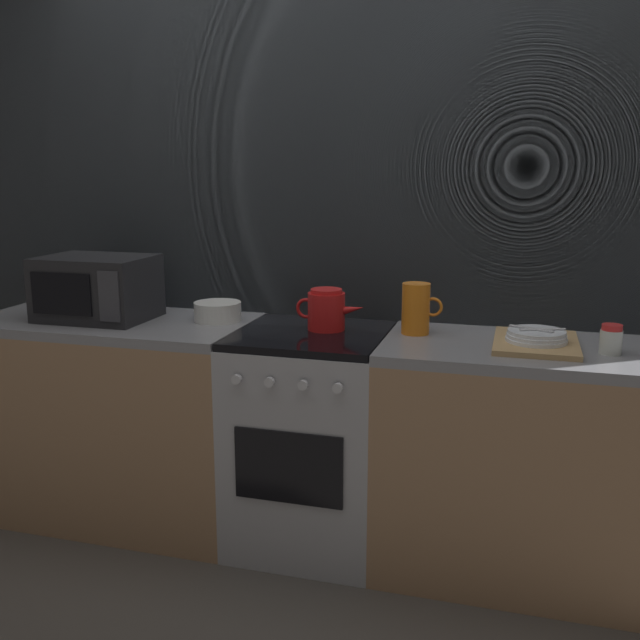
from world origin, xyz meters
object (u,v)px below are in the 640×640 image
stove_unit (312,438)px  spice_jar (611,340)px  microwave (97,288)px  kettle (327,310)px  dish_pile (536,340)px  mixing_bowl (218,311)px  pitcher (416,309)px

stove_unit → spice_jar: size_ratio=8.57×
microwave → kettle: bearing=3.9°
kettle → dish_pile: (0.81, -0.05, -0.06)m
microwave → dish_pile: 1.81m
mixing_bowl → spice_jar: spice_jar is taller
kettle → dish_pile: bearing=-3.5°
pitcher → stove_unit: bearing=-168.1°
stove_unit → mixing_bowl: bearing=168.0°
mixing_bowl → stove_unit: bearing=-12.0°
microwave → pitcher: bearing=4.1°
microwave → kettle: 1.01m
kettle → microwave: bearing=-176.1°
kettle → pitcher: (0.36, 0.03, 0.02)m
kettle → dish_pile: 0.81m
pitcher → spice_jar: pitcher is taller
microwave → dish_pile: size_ratio=1.15×
microwave → kettle: size_ratio=1.62×
mixing_bowl → pitcher: (0.85, -0.01, 0.06)m
dish_pile → spice_jar: (0.25, -0.04, 0.03)m
mixing_bowl → spice_jar: 1.56m
microwave → mixing_bowl: microwave is taller
pitcher → mixing_bowl: bearing=179.4°
stove_unit → pitcher: pitcher is taller
stove_unit → mixing_bowl: mixing_bowl is taller
dish_pile → kettle: bearing=176.5°
mixing_bowl → dish_pile: mixing_bowl is taller
microwave → dish_pile: (1.81, 0.02, -0.11)m
dish_pile → microwave: bearing=-179.4°
kettle → spice_jar: bearing=-4.9°
dish_pile → spice_jar: 0.25m
microwave → spice_jar: (2.06, -0.02, -0.08)m
spice_jar → mixing_bowl: bearing=175.2°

